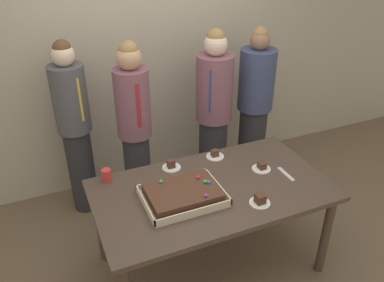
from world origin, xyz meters
name	(u,v)px	position (x,y,z in m)	size (l,w,h in m)	color
ground_plane	(210,263)	(0.00, 0.00, 0.00)	(12.00, 12.00, 0.00)	brown
interior_back_panel	(143,40)	(0.00, 1.60, 1.50)	(8.00, 0.12, 3.00)	#B2A893
party_table	(212,198)	(0.00, 0.00, 0.70)	(1.76, 0.98, 0.78)	#47382D
sheet_cake	(183,194)	(-0.25, -0.03, 0.83)	(0.57, 0.43, 0.11)	beige
plated_slice_near_left	(262,167)	(0.47, 0.07, 0.80)	(0.15, 0.15, 0.06)	white
plated_slice_near_right	(215,155)	(0.21, 0.39, 0.80)	(0.15, 0.15, 0.06)	white
plated_slice_far_left	(171,166)	(-0.19, 0.38, 0.81)	(0.15, 0.15, 0.08)	white
plated_slice_far_right	(260,201)	(0.23, -0.30, 0.81)	(0.15, 0.15, 0.08)	white
drink_cup_nearest	(107,175)	(-0.70, 0.41, 0.83)	(0.07, 0.07, 0.10)	red
cake_server_utensil	(286,174)	(0.61, -0.07, 0.79)	(0.03, 0.20, 0.01)	silver
person_serving_front	(135,128)	(-0.31, 0.96, 0.89)	(0.31, 0.31, 1.69)	#28282D
person_green_shirt_behind	(214,112)	(0.50, 1.01, 0.88)	(0.35, 0.35, 1.70)	#28282D
person_striped_tie_right	(75,128)	(-0.81, 1.19, 0.89)	(0.31, 0.31, 1.69)	#28282D
person_left_edge_reaching	(254,106)	(0.97, 1.01, 0.86)	(0.36, 0.36, 1.67)	#28282D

